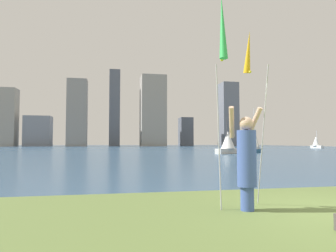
# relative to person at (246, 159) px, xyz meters

# --- Properties ---
(ground) EXTENTS (120.00, 138.00, 0.12)m
(ground) POSITION_rel_person_xyz_m (1.63, 50.48, -1.05)
(ground) COLOR #5B7038
(person) EXTENTS (0.74, 0.55, 2.02)m
(person) POSITION_rel_person_xyz_m (0.00, 0.00, 0.00)
(person) COLOR #3F59A5
(person) RESTS_ON ground
(kite_flag_left) EXTENTS (0.16, 0.51, 4.23)m
(kite_flag_left) POSITION_rel_person_xyz_m (-0.48, -0.02, 2.48)
(kite_flag_left) COLOR #B2B2B7
(kite_flag_left) RESTS_ON ground
(kite_flag_right) EXTENTS (0.16, 1.04, 3.82)m
(kite_flag_right) POSITION_rel_person_xyz_m (0.48, 0.80, 2.25)
(kite_flag_right) COLOR #B2B2B7
(kite_flag_right) RESTS_ON ground
(sailboat_0) EXTENTS (1.97, 2.12, 3.65)m
(sailboat_0) POSITION_rel_person_xyz_m (25.42, 48.52, 0.18)
(sailboat_0) COLOR white
(sailboat_0) RESTS_ON ground
(sailboat_1) EXTENTS (1.94, 1.42, 5.44)m
(sailboat_1) POSITION_rel_person_xyz_m (14.73, 28.60, 0.96)
(sailboat_1) COLOR #2D6084
(sailboat_1) RESTS_ON ground
(sailboat_2) EXTENTS (3.13, 2.32, 3.89)m
(sailboat_2) POSITION_rel_person_xyz_m (10.51, 26.48, 0.26)
(sailboat_2) COLOR silver
(sailboat_2) RESTS_ON ground
(sailboat_3) EXTENTS (1.59, 2.86, 3.72)m
(sailboat_3) POSITION_rel_person_xyz_m (39.90, 50.40, 0.23)
(sailboat_3) COLOR silver
(sailboat_3) RESTS_ON ground
(sailboat_8) EXTENTS (1.97, 2.40, 3.74)m
(sailboat_8) POSITION_rel_person_xyz_m (24.62, 54.17, 0.35)
(sailboat_8) COLOR maroon
(sailboat_8) RESTS_ON ground
(skyline_tower_0) EXTENTS (6.43, 5.20, 17.17)m
(skyline_tower_0) POSITION_rel_person_xyz_m (-32.48, 91.25, 7.59)
(skyline_tower_0) COLOR gray
(skyline_tower_0) RESTS_ON ground
(skyline_tower_1) EXTENTS (7.65, 5.23, 9.12)m
(skyline_tower_1) POSITION_rel_person_xyz_m (-23.40, 91.97, 3.57)
(skyline_tower_1) COLOR gray
(skyline_tower_1) RESTS_ON ground
(skyline_tower_2) EXTENTS (5.76, 5.17, 20.04)m
(skyline_tower_2) POSITION_rel_person_xyz_m (-11.76, 88.61, 9.03)
(skyline_tower_2) COLOR gray
(skyline_tower_2) RESTS_ON ground
(skyline_tower_3) EXTENTS (3.30, 7.46, 24.02)m
(skyline_tower_3) POSITION_rel_person_xyz_m (-0.70, 92.97, 11.02)
(skyline_tower_3) COLOR #565B66
(skyline_tower_3) RESTS_ON ground
(skyline_tower_4) EXTENTS (7.64, 6.81, 21.83)m
(skyline_tower_4) POSITION_rel_person_xyz_m (11.04, 87.53, 9.92)
(skyline_tower_4) COLOR gray
(skyline_tower_4) RESTS_ON ground
(skyline_tower_5) EXTENTS (4.12, 4.78, 9.48)m
(skyline_tower_5) POSITION_rel_person_xyz_m (23.05, 93.31, 3.75)
(skyline_tower_5) COLOR #565B66
(skyline_tower_5) RESTS_ON ground
(skyline_tower_6) EXTENTS (5.32, 5.72, 20.67)m
(skyline_tower_6) POSITION_rel_person_xyz_m (36.12, 87.94, 9.34)
(skyline_tower_6) COLOR slate
(skyline_tower_6) RESTS_ON ground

